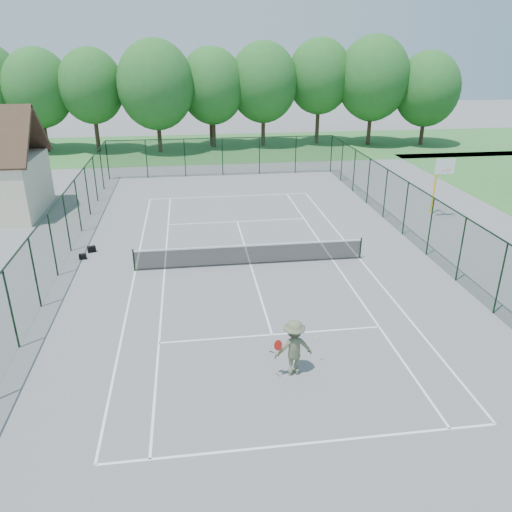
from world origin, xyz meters
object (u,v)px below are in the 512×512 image
at_px(sports_bag_a, 92,249).
at_px(basketball_goal, 440,175).
at_px(tennis_player, 294,348).
at_px(tennis_net, 250,254).

bearing_deg(sports_bag_a, basketball_goal, -13.32).
bearing_deg(basketball_goal, tennis_player, -129.44).
bearing_deg(basketball_goal, tennis_net, -154.66).
distance_m(tennis_net, basketball_goal, 13.73).
distance_m(sports_bag_a, tennis_player, 14.09).
height_order(tennis_net, sports_bag_a, tennis_net).
height_order(tennis_net, tennis_player, tennis_player).
height_order(basketball_goal, tennis_player, basketball_goal).
height_order(tennis_net, basketball_goal, basketball_goal).
bearing_deg(sports_bag_a, tennis_net, -40.87).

